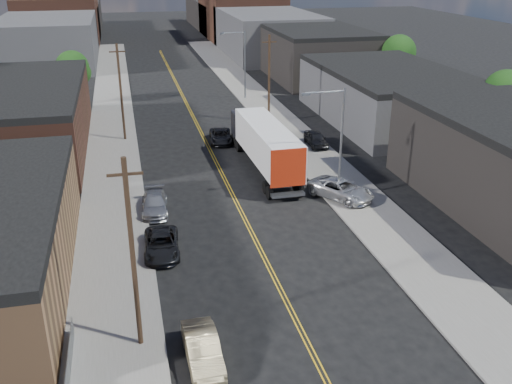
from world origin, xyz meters
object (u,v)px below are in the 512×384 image
car_left_d (155,204)px  car_ahead_truck (221,136)px  semi_truck (263,141)px  car_right_lot_a (341,189)px  car_left_c (162,244)px  car_left_b (203,349)px  car_right_lot_c (316,139)px

car_left_d → car_ahead_truck: size_ratio=0.99×
semi_truck → car_right_lot_a: (4.21, -8.89, -1.59)m
car_left_c → car_ahead_truck: size_ratio=1.01×
car_left_c → car_left_d: 6.69m
car_left_b → car_left_c: bearing=93.8°
car_left_c → car_right_lot_a: 15.65m
car_right_lot_a → semi_truck: bearing=82.6°
car_left_d → car_right_lot_a: 14.64m
car_left_b → car_left_d: (-1.06, 18.00, -0.04)m
car_left_c → car_right_lot_a: bearing=24.5°
semi_truck → car_left_d: (-10.39, -7.83, -1.81)m
semi_truck → car_ahead_truck: semi_truck is taller
car_left_d → car_right_lot_c: (17.05, 12.28, 0.19)m
car_left_b → car_left_c: 11.36m
car_right_lot_a → car_right_lot_c: bearing=46.9°
semi_truck → car_left_c: semi_truck is taller
car_left_b → car_left_c: (-1.06, 11.31, -0.06)m
car_left_b → car_left_d: 18.03m
semi_truck → car_ahead_truck: (-2.49, 8.17, -1.83)m
car_right_lot_c → car_left_b: bearing=-116.7°
car_left_d → car_right_lot_a: (14.60, -1.05, 0.22)m
car_right_lot_c → car_ahead_truck: size_ratio=0.89×
car_ahead_truck → car_left_d: bearing=-109.8°
semi_truck → car_right_lot_c: size_ratio=3.95×
car_left_b → car_ahead_truck: 34.68m
car_right_lot_a → car_right_lot_c: 13.56m
car_left_b → semi_truck: bearing=68.6°
semi_truck → car_left_c: size_ratio=3.45×
semi_truck → car_right_lot_c: (6.66, 4.45, -1.62)m
semi_truck → car_left_d: size_ratio=3.54×
semi_truck → car_right_lot_a: bearing=-65.9°
semi_truck → car_ahead_truck: bearing=105.8°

